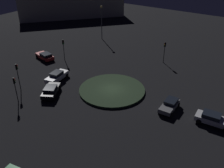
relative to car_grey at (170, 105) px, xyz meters
The scene contains 13 objects.
ground_plane 9.59m from the car_grey, behind, with size 115.53×115.53×0.00m, color black.
roundabout_island 9.58m from the car_grey, behind, with size 10.39×10.39×0.32m, color #263823.
car_grey is the anchor object (origin of this frame).
car_silver 5.91m from the car_grey, ahead, with size 4.71×2.34×1.53m.
car_white 19.37m from the car_grey, behind, with size 2.59×4.80×1.56m.
car_black 17.80m from the car_grey, 157.99° to the right, with size 3.80×4.72×1.45m.
car_red 27.75m from the car_grey, behind, with size 4.68×2.90×1.39m.
traffic_light_southwest 21.99m from the car_grey, 150.44° to the right, with size 0.38×0.39×3.99m.
traffic_light_west 24.61m from the car_grey, behind, with size 0.39×0.35×4.22m.
traffic_light_southwest_near 23.28m from the car_grey, 158.80° to the right, with size 0.40×0.37×4.48m.
traffic_light_north 16.25m from the car_grey, 117.73° to the left, with size 0.33×0.37×4.17m.
streetlamp_northwest 32.13m from the car_grey, 144.04° to the left, with size 0.55×0.55×7.91m.
store_building 57.86m from the car_grey, 146.31° to the left, with size 30.12×32.26×7.52m.
Camera 1 is at (19.58, -28.18, 20.34)m, focal length 40.42 mm.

